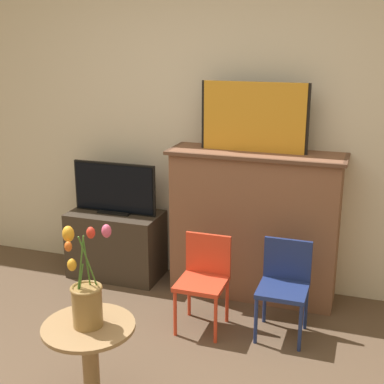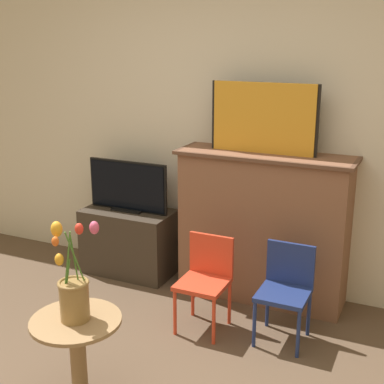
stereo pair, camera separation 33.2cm
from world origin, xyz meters
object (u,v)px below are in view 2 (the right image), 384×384
(tv_monitor, at_px, (128,187))
(chair_blue, at_px, (286,286))
(vase_tulips, at_px, (74,291))
(painting, at_px, (263,118))
(chair_red, at_px, (206,276))

(tv_monitor, distance_m, chair_blue, 1.58)
(vase_tulips, bearing_deg, chair_blue, 53.52)
(painting, xyz_separation_m, chair_blue, (0.35, -0.51, -1.00))
(painting, height_order, vase_tulips, painting)
(chair_blue, bearing_deg, chair_red, -171.44)
(tv_monitor, bearing_deg, chair_red, -30.29)
(painting, bearing_deg, vase_tulips, -106.32)
(chair_red, height_order, vase_tulips, vase_tulips)
(chair_blue, distance_m, vase_tulips, 1.42)
(chair_red, xyz_separation_m, chair_blue, (0.53, 0.08, 0.00))
(tv_monitor, xyz_separation_m, vase_tulips, (0.64, -1.58, -0.07))
(vase_tulips, bearing_deg, tv_monitor, 112.01)
(tv_monitor, relative_size, chair_blue, 1.11)
(painting, distance_m, chair_blue, 1.18)
(tv_monitor, height_order, chair_red, tv_monitor)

